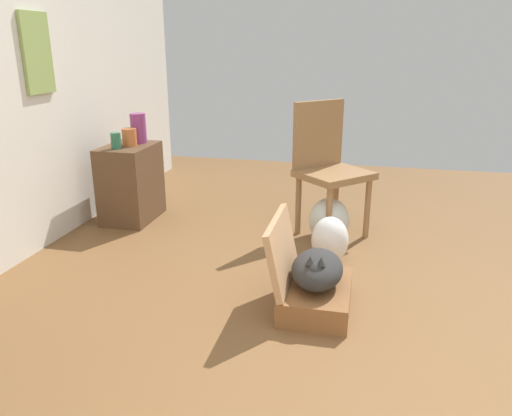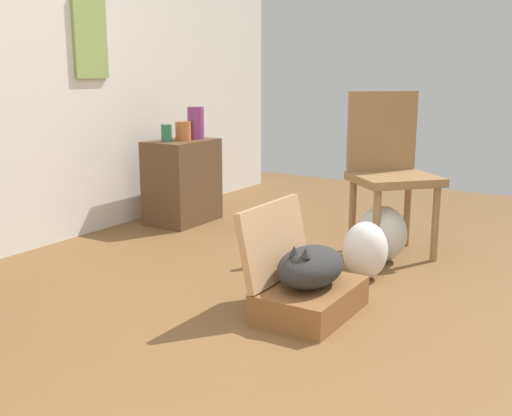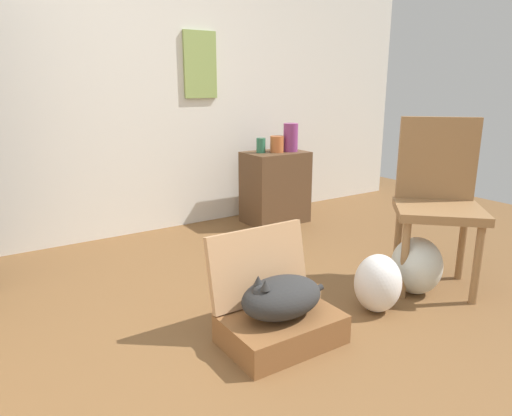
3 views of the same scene
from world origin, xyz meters
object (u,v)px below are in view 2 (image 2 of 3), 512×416
Objects in this scene: vase_tall at (167,133)px; chair at (389,166)px; vase_short at (196,123)px; vase_round at (183,131)px; side_table at (182,181)px; suitcase_base at (310,300)px; cat at (310,266)px; plastic_bag_white at (365,250)px; plastic_bag_clear at (382,234)px.

chair is at bearing -84.04° from vase_tall.
vase_tall is at bearing 165.50° from vase_short.
vase_round is 0.14× the size of chair.
vase_short reaches higher than side_table.
suitcase_base is 1.11× the size of cat.
cat is at bearing 177.99° from plastic_bag_white.
cat is (-0.00, 0.00, 0.16)m from suitcase_base.
chair is (-0.09, -1.55, -0.19)m from vase_short.
side_table is 1.61m from chair.
plastic_bag_white reaches higher than suitcase_base.
side_table is at bearing 72.94° from plastic_bag_white.
suitcase_base is 0.98m from plastic_bag_clear.
vase_short is (0.13, -0.04, 0.43)m from side_table.
side_table is at bearing 163.67° from vase_short.
plastic_bag_white is 0.36m from plastic_bag_clear.
chair reaches higher than vase_short.
vase_round reaches higher than vase_tall.
vase_round reaches higher than suitcase_base.
vase_round is (0.00, -0.02, 0.38)m from side_table.
plastic_bag_clear is (0.98, 0.01, -0.07)m from cat.
cat is 2.03× the size of vase_short.
cat is 0.99m from plastic_bag_clear.
vase_short is at bearing 68.49° from plastic_bag_white.
vase_tall is 0.91× the size of vase_round.
cat is 2.04m from vase_round.
cat reaches higher than suitcase_base.
vase_short reaches higher than cat.
cat is 0.63m from plastic_bag_white.
vase_tall is at bearing 59.18° from suitcase_base.
plastic_bag_clear is 0.34× the size of chair.
cat is 2.01m from side_table.
side_table reaches higher than suitcase_base.
vase_round is at bearing -20.58° from vase_tall.
chair is (1.18, 0.06, 0.31)m from cat.
plastic_bag_clear reaches higher than plastic_bag_white.
vase_short is at bearing -14.50° from vase_tall.
plastic_bag_clear is 1.40× the size of vase_short.
vase_tall is (1.01, 1.68, 0.45)m from cat.
side_table is (0.15, 1.64, 0.14)m from plastic_bag_clear.
chair is (1.17, 0.06, 0.48)m from suitcase_base.
chair reaches higher than suitcase_base.
chair reaches higher than cat.
cat is 1.53× the size of plastic_bag_white.
chair is (0.04, -1.57, -0.14)m from vase_round.
plastic_bag_clear is (0.98, 0.01, 0.10)m from suitcase_base.
chair is (0.19, 0.04, 0.38)m from plastic_bag_clear.
chair is at bearing 12.65° from plastic_bag_clear.
plastic_bag_clear is 2.43× the size of vase_round.
cat is 3.89× the size of vase_tall.
vase_short is at bearing 130.20° from chair.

